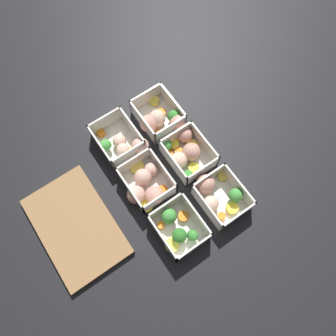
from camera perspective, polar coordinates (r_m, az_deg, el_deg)
ground_plane at (r=0.91m, az=0.00°, el=-0.47°), size 4.00×4.00×0.00m
container_near_left at (r=0.87m, az=8.63°, el=-4.59°), size 0.15×0.12×0.06m
container_near_center at (r=0.90m, az=3.05°, el=2.76°), size 0.15×0.12×0.06m
container_near_right at (r=0.94m, az=-1.33°, el=8.58°), size 0.16×0.13×0.06m
container_far_left at (r=0.84m, az=1.74°, el=-10.36°), size 0.13×0.11×0.06m
container_far_center at (r=0.87m, az=-3.88°, el=-2.92°), size 0.16×0.13×0.06m
container_far_right at (r=0.92m, az=-7.76°, el=4.32°), size 0.15×0.12×0.06m
cutting_board at (r=0.89m, az=-15.68°, el=-9.74°), size 0.28×0.18×0.02m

